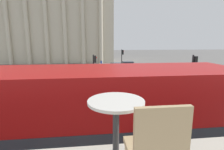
{
  "coord_description": "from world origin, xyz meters",
  "views": [
    {
      "loc": [
        0.46,
        -2.07,
        4.9
      ],
      "look_at": [
        2.55,
        15.8,
        1.44
      ],
      "focal_mm": 28.0,
      "sensor_mm": 36.0,
      "label": 1
    }
  ],
  "objects": [
    {
      "name": "cafe_dining_table",
      "position": [
        0.7,
        -0.35,
        4.1
      ],
      "size": [
        0.6,
        0.6,
        0.73
      ],
      "color": "#2D2D30",
      "rests_on": "cafe_floor_slab"
    },
    {
      "name": "plaza_building_left",
      "position": [
        -9.14,
        44.34,
        13.18
      ],
      "size": [
        30.06,
        13.23,
        26.38
      ],
      "color": "beige",
      "rests_on": "ground_plane"
    },
    {
      "name": "traffic_light_far",
      "position": [
        5.14,
        24.45,
        2.44
      ],
      "size": [
        0.42,
        0.24,
        3.73
      ],
      "color": "black",
      "rests_on": "ground_plane"
    },
    {
      "name": "pedestrian_blue",
      "position": [
        2.15,
        29.1,
        0.99
      ],
      "size": [
        0.32,
        0.32,
        1.72
      ],
      "rotation": [
        0.0,
        0.0,
        6.25
      ],
      "color": "#282B33",
      "rests_on": "ground_plane"
    },
    {
      "name": "cafe_chair_0",
      "position": [
        0.93,
        -0.92,
        4.08
      ],
      "size": [
        0.4,
        0.4,
        0.91
      ],
      "rotation": [
        0.0,
        0.0,
        0.14
      ],
      "color": "tan",
      "rests_on": "cafe_floor_slab"
    },
    {
      "name": "double_decker_bus",
      "position": [
        -0.08,
        3.08,
        2.28
      ],
      "size": [
        10.19,
        2.74,
        4.09
      ],
      "rotation": [
        0.0,
        0.0,
        -0.04
      ],
      "color": "black",
      "rests_on": "ground_plane"
    },
    {
      "name": "traffic_light_near",
      "position": [
        7.38,
        9.04,
        2.61
      ],
      "size": [
        0.42,
        0.24,
        4.02
      ],
      "color": "black",
      "rests_on": "ground_plane"
    },
    {
      "name": "pedestrian_black",
      "position": [
        10.55,
        16.06,
        0.98
      ],
      "size": [
        0.32,
        0.32,
        1.7
      ],
      "rotation": [
        0.0,
        0.0,
        6.01
      ],
      "color": "#282B33",
      "rests_on": "ground_plane"
    },
    {
      "name": "car_black",
      "position": [
        7.17,
        29.16,
        0.7
      ],
      "size": [
        4.2,
        1.93,
        1.35
      ],
      "rotation": [
        0.0,
        0.0,
        2.33
      ],
      "color": "black",
      "rests_on": "ground_plane"
    },
    {
      "name": "traffic_light_mid",
      "position": [
        0.71,
        15.64,
        2.36
      ],
      "size": [
        0.42,
        0.24,
        3.6
      ],
      "color": "black",
      "rests_on": "ground_plane"
    },
    {
      "name": "pedestrian_grey",
      "position": [
        1.65,
        23.51,
        1.03
      ],
      "size": [
        0.32,
        0.32,
        1.78
      ],
      "rotation": [
        0.0,
        0.0,
        5.36
      ],
      "color": "#282B33",
      "rests_on": "ground_plane"
    },
    {
      "name": "car_maroon",
      "position": [
        4.78,
        27.09,
        0.7
      ],
      "size": [
        4.2,
        1.93,
        1.35
      ],
      "rotation": [
        0.0,
        0.0,
        4.77
      ],
      "color": "black",
      "rests_on": "ground_plane"
    }
  ]
}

